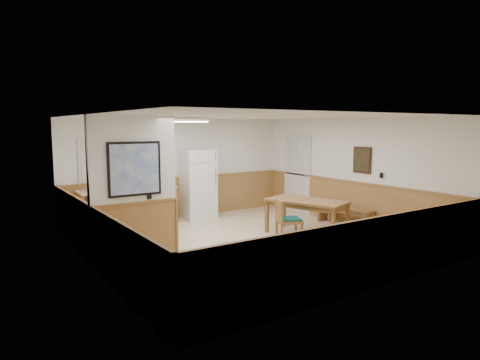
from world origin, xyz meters
TOP-DOWN VIEW (x-y plane):
  - ground at (0.00, 0.00)m, footprint 6.00×6.00m
  - ceiling at (0.00, 0.00)m, footprint 6.00×6.00m
  - back_wall at (0.00, 3.00)m, footprint 6.00×0.02m
  - right_wall at (3.00, 0.00)m, footprint 0.02×6.00m
  - left_wall at (-3.00, 0.00)m, footprint 0.02×6.00m
  - wainscot_back at (0.00, 2.98)m, footprint 6.00×0.04m
  - wainscot_right at (2.98, 0.00)m, footprint 0.04×6.00m
  - wainscot_left at (-2.98, 0.00)m, footprint 0.04×6.00m
  - partition_wall at (-2.25, 0.19)m, footprint 1.50×0.20m
  - kitchen_counter at (-1.21, 2.68)m, footprint 2.20×0.61m
  - exterior_door at (2.96, 1.90)m, footprint 0.07×1.02m
  - kitchen_window at (-2.10, 2.98)m, footprint 0.80×0.04m
  - wall_painting at (2.97, -0.30)m, footprint 0.04×0.50m
  - fluorescent_fixture at (-0.80, 1.30)m, footprint 1.20×0.30m
  - refrigerator at (0.30, 2.63)m, footprint 0.80×0.74m
  - dining_table at (1.44, -0.14)m, footprint 1.35×1.86m
  - dining_bench at (2.73, -0.05)m, footprint 0.40×1.48m
  - dining_chair at (0.68, -0.32)m, footprint 0.78×0.68m
  - fire_extinguisher at (-0.54, 2.63)m, footprint 0.14×0.14m
  - soap_bottle at (-2.30, 2.64)m, footprint 0.10×0.10m

SIDE VIEW (x-z plane):
  - ground at x=0.00m, z-range 0.00..0.00m
  - dining_bench at x=2.73m, z-range 0.11..0.56m
  - kitchen_counter at x=-1.21m, z-range -0.04..0.96m
  - dining_chair at x=0.68m, z-range 0.07..0.92m
  - wainscot_back at x=0.00m, z-range 0.00..1.00m
  - wainscot_right at x=2.98m, z-range 0.00..1.00m
  - wainscot_left at x=-2.98m, z-range 0.00..1.00m
  - dining_table at x=1.44m, z-range 0.28..1.03m
  - refrigerator at x=0.30m, z-range 0.00..1.74m
  - soap_bottle at x=-2.30m, z-range 0.90..1.14m
  - exterior_door at x=2.96m, z-range -0.02..2.13m
  - fire_extinguisher at x=-0.54m, z-range 0.87..1.36m
  - partition_wall at x=-2.25m, z-range -0.02..2.48m
  - back_wall at x=0.00m, z-range 0.00..2.50m
  - right_wall at x=3.00m, z-range 0.00..2.50m
  - left_wall at x=-3.00m, z-range 0.00..2.50m
  - kitchen_window at x=-2.10m, z-range 1.05..2.05m
  - wall_painting at x=2.97m, z-range 1.25..1.85m
  - fluorescent_fixture at x=-0.80m, z-range 2.40..2.49m
  - ceiling at x=0.00m, z-range 2.49..2.51m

